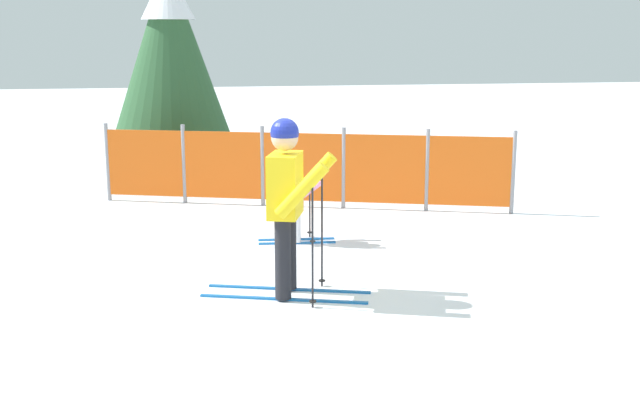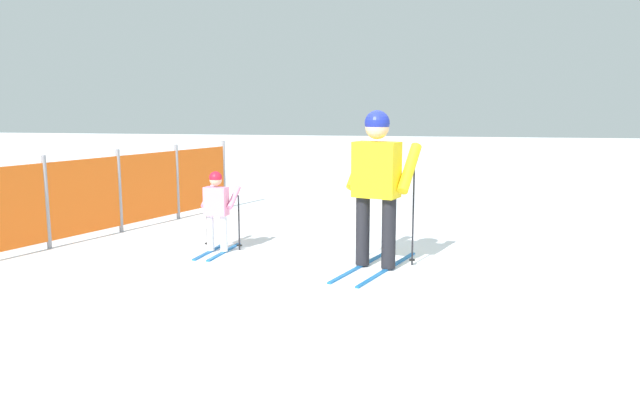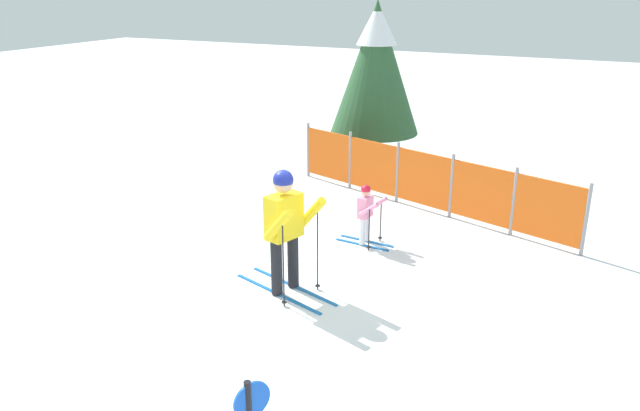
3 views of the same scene
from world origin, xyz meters
The scene contains 4 objects.
ground_plane centered at (0.00, 0.00, 0.00)m, with size 60.00×60.00×0.00m, color white.
skier_adult centered at (-0.16, -0.01, 1.05)m, with size 1.69×0.91×1.76m.
skier_child centered at (0.23, 2.00, 0.59)m, with size 0.97×0.51×1.02m.
safety_fence centered at (0.59, 4.00, 0.60)m, with size 5.83×1.96×1.20m.
Camera 2 is at (-7.01, -0.65, 1.82)m, focal length 35.00 mm.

